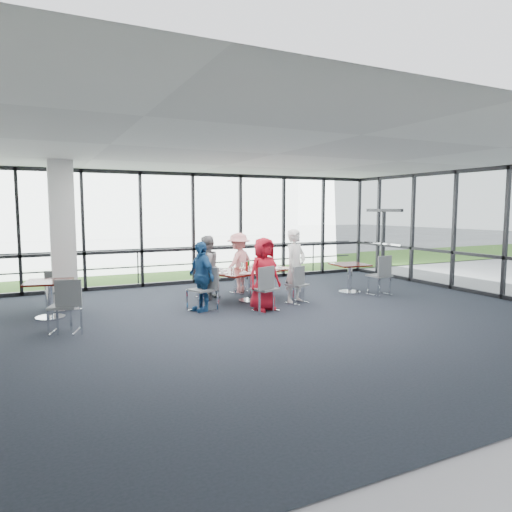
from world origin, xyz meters
name	(u,v)px	position (x,y,z in m)	size (l,w,h in m)	color
floor	(275,321)	(0.00, 0.00, -0.01)	(12.00, 10.00, 0.02)	#1D232B
ceiling	(276,154)	(0.00, 0.00, 3.20)	(12.00, 10.00, 0.04)	silver
curtain_wall_back	(193,229)	(0.00, 5.00, 1.60)	(12.00, 0.10, 3.20)	white
curtain_wall_right	(487,232)	(6.00, 0.00, 1.60)	(0.10, 10.00, 3.20)	white
exit_door	(383,243)	(6.00, 3.75, 1.05)	(0.12, 1.60, 2.10)	black
structural_column	(63,235)	(-3.60, 3.00, 1.60)	(0.50, 0.50, 3.20)	white
apron	(154,265)	(0.00, 10.00, -0.02)	(80.00, 70.00, 0.02)	slate
grass_strip	(167,270)	(0.00, 8.00, 0.01)	(80.00, 5.00, 0.01)	#2A5A1C
hangar_main	(139,199)	(4.00, 32.00, 3.00)	(24.00, 10.00, 6.00)	silver
guard_rail	(188,264)	(0.00, 5.60, 0.50)	(0.06, 0.06, 12.00)	#2D2D33
main_table	(250,274)	(0.38, 1.93, 0.63)	(2.28, 1.72, 0.75)	#35150E
side_table_left	(49,287)	(-3.94, 2.16, 0.63)	(1.00, 1.00, 0.75)	#35150E
side_table_right	(350,268)	(3.19, 1.81, 0.63)	(0.91, 0.91, 0.75)	#35150E
diner_near_left	(264,274)	(0.23, 0.93, 0.79)	(0.77, 0.50, 1.57)	red
diner_near_right	(295,266)	(1.26, 1.34, 0.85)	(0.62, 0.46, 1.71)	white
diner_far_left	(206,268)	(-0.48, 2.57, 0.77)	(0.75, 0.46, 1.54)	gray
diner_far_right	(239,263)	(0.55, 2.99, 0.78)	(1.01, 0.52, 1.56)	pink
diner_end	(201,276)	(-1.00, 1.44, 0.75)	(0.88, 0.48, 1.49)	#215591
chair_main_nl	(265,289)	(0.20, 0.82, 0.48)	(0.47, 0.47, 0.96)	slate
chair_main_nr	(297,285)	(1.24, 1.22, 0.43)	(0.42, 0.42, 0.86)	slate
chair_main_fl	(207,279)	(-0.39, 2.77, 0.47)	(0.46, 0.46, 0.94)	slate
chair_main_fr	(241,275)	(0.61, 3.01, 0.46)	(0.45, 0.45, 0.91)	slate
chair_main_end	(202,290)	(-1.00, 1.41, 0.46)	(0.45, 0.45, 0.92)	slate
chair_spare_la	(64,306)	(-3.74, 0.86, 0.47)	(0.46, 0.46, 0.94)	slate
chair_spare_lb	(58,292)	(-3.76, 2.83, 0.41)	(0.40, 0.40, 0.82)	slate
chair_spare_r	(379,276)	(3.62, 1.18, 0.50)	(0.48, 0.48, 0.99)	slate
plate_nl	(245,273)	(-0.02, 1.37, 0.76)	(0.25, 0.25, 0.01)	white
plate_nr	(280,268)	(1.08, 1.75, 0.76)	(0.27, 0.27, 0.01)	white
plate_fl	(221,270)	(-0.27, 2.12, 0.76)	(0.27, 0.27, 0.01)	white
plate_fr	(254,266)	(0.73, 2.48, 0.76)	(0.28, 0.28, 0.01)	white
plate_end	(223,273)	(-0.44, 1.64, 0.76)	(0.25, 0.25, 0.01)	white
tumbler_a	(249,269)	(0.22, 1.63, 0.82)	(0.07, 0.07, 0.14)	white
tumbler_b	(263,266)	(0.68, 1.88, 0.83)	(0.08, 0.08, 0.15)	white
tumbler_c	(243,265)	(0.30, 2.20, 0.82)	(0.07, 0.07, 0.15)	white
tumbler_d	(232,270)	(-0.25, 1.52, 0.82)	(0.07, 0.07, 0.15)	white
menu_a	(262,272)	(0.44, 1.45, 0.75)	(0.29, 0.20, 0.00)	silver
menu_b	(285,267)	(1.31, 1.91, 0.75)	(0.30, 0.21, 0.00)	silver
menu_c	(244,268)	(0.39, 2.31, 0.75)	(0.31, 0.21, 0.00)	silver
condiment_caddy	(248,268)	(0.37, 2.03, 0.77)	(0.10, 0.07, 0.04)	black
ketchup_bottle	(247,266)	(0.33, 2.02, 0.84)	(0.06, 0.06, 0.18)	#9D120F
green_bottle	(249,265)	(0.39, 2.05, 0.85)	(0.05, 0.05, 0.20)	#136618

